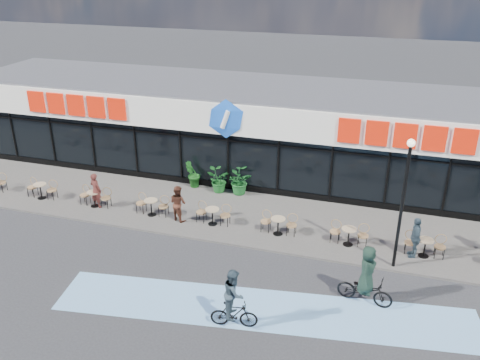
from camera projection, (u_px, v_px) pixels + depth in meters
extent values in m
plane|color=#28282B|center=(171.00, 266.00, 19.29)|extent=(120.00, 120.00, 0.00)
cube|color=#514D48|center=(212.00, 211.00, 23.20)|extent=(44.00, 5.00, 0.10)
cube|color=#72A7D8|center=(263.00, 309.00, 16.92)|extent=(14.17, 4.13, 0.01)
cube|color=black|center=(246.00, 142.00, 27.40)|extent=(30.00, 6.00, 3.00)
cube|color=silver|center=(245.00, 102.00, 26.34)|extent=(30.60, 6.30, 1.50)
cube|color=#47474C|center=(246.00, 87.00, 26.14)|extent=(30.60, 6.30, 0.10)
cube|color=navy|center=(228.00, 132.00, 24.11)|extent=(30.60, 0.08, 0.18)
cube|color=black|center=(228.00, 140.00, 24.28)|extent=(30.00, 0.06, 0.08)
cube|color=black|center=(228.00, 187.00, 25.30)|extent=(30.00, 0.10, 0.40)
cube|color=#BC1A07|center=(76.00, 105.00, 25.70)|extent=(5.63, 0.18, 1.10)
cube|color=#BC1A07|center=(405.00, 136.00, 21.44)|extent=(5.63, 0.18, 1.10)
ellipsoid|color=blue|center=(226.00, 119.00, 23.57)|extent=(1.90, 0.24, 1.90)
cylinder|color=black|center=(14.00, 138.00, 28.08)|extent=(0.10, 0.10, 3.00)
cylinder|color=black|center=(53.00, 142.00, 27.42)|extent=(0.10, 0.10, 3.00)
cylinder|color=black|center=(93.00, 147.00, 26.75)|extent=(0.10, 0.10, 3.00)
cylinder|color=black|center=(136.00, 152.00, 26.08)|extent=(0.10, 0.10, 3.00)
cylinder|color=black|center=(181.00, 157.00, 25.42)|extent=(0.10, 0.10, 3.00)
cylinder|color=black|center=(228.00, 163.00, 24.75)|extent=(0.10, 0.10, 3.00)
cylinder|color=black|center=(278.00, 168.00, 24.09)|extent=(0.10, 0.10, 3.00)
cylinder|color=black|center=(331.00, 175.00, 23.42)|extent=(0.10, 0.10, 3.00)
cylinder|color=black|center=(387.00, 181.00, 22.76)|extent=(0.10, 0.10, 3.00)
cylinder|color=black|center=(446.00, 188.00, 22.09)|extent=(0.10, 0.10, 3.00)
cylinder|color=black|center=(401.00, 209.00, 18.12)|extent=(0.12, 0.12, 4.81)
sphere|color=#FFF2CC|center=(411.00, 143.00, 17.09)|extent=(0.28, 0.28, 0.28)
cylinder|color=tan|center=(40.00, 184.00, 24.05)|extent=(0.60, 0.60, 0.04)
cylinder|color=black|center=(41.00, 191.00, 24.19)|extent=(0.06, 0.06, 0.70)
cylinder|color=black|center=(42.00, 198.00, 24.34)|extent=(0.40, 0.40, 0.02)
cylinder|color=tan|center=(93.00, 192.00, 23.28)|extent=(0.60, 0.60, 0.04)
cylinder|color=black|center=(94.00, 199.00, 23.42)|extent=(0.06, 0.06, 0.70)
cylinder|color=black|center=(95.00, 206.00, 23.57)|extent=(0.40, 0.40, 0.02)
cylinder|color=tan|center=(151.00, 200.00, 22.50)|extent=(0.60, 0.60, 0.04)
cylinder|color=black|center=(151.00, 207.00, 22.65)|extent=(0.06, 0.06, 0.70)
cylinder|color=black|center=(152.00, 215.00, 22.79)|extent=(0.40, 0.40, 0.02)
cylinder|color=tan|center=(212.00, 209.00, 21.73)|extent=(0.60, 0.60, 0.04)
cylinder|color=black|center=(212.00, 217.00, 21.87)|extent=(0.06, 0.06, 0.70)
cylinder|color=black|center=(213.00, 224.00, 22.02)|extent=(0.40, 0.40, 0.02)
cylinder|color=tan|center=(278.00, 219.00, 20.96)|extent=(0.60, 0.60, 0.04)
cylinder|color=black|center=(278.00, 226.00, 21.10)|extent=(0.06, 0.06, 0.70)
cylinder|color=black|center=(278.00, 234.00, 21.25)|extent=(0.40, 0.40, 0.02)
cylinder|color=tan|center=(349.00, 229.00, 20.19)|extent=(0.60, 0.60, 0.04)
cylinder|color=black|center=(349.00, 237.00, 20.33)|extent=(0.06, 0.06, 0.70)
cylinder|color=black|center=(348.00, 244.00, 20.48)|extent=(0.40, 0.40, 0.02)
cylinder|color=tan|center=(426.00, 240.00, 19.41)|extent=(0.60, 0.60, 0.04)
cylinder|color=black|center=(425.00, 248.00, 19.56)|extent=(0.06, 0.06, 0.70)
cylinder|color=black|center=(423.00, 256.00, 19.71)|extent=(0.40, 0.40, 0.02)
imported|color=#164D16|center=(193.00, 174.00, 25.21)|extent=(0.93, 0.97, 1.37)
imported|color=#195820|center=(218.00, 181.00, 24.75)|extent=(1.21, 1.09, 1.19)
imported|color=#195822|center=(238.00, 181.00, 24.56)|extent=(1.53, 1.48, 1.30)
imported|color=#4F201C|center=(96.00, 190.00, 23.20)|extent=(0.70, 0.56, 1.67)
imported|color=#4D281B|center=(178.00, 203.00, 22.06)|extent=(0.97, 0.88, 1.63)
imported|color=#30414B|center=(415.00, 237.00, 19.40)|extent=(0.55, 1.03, 1.66)
imported|color=black|center=(234.00, 314.00, 15.99)|extent=(1.57, 0.69, 0.91)
imported|color=#2F404A|center=(234.00, 293.00, 15.65)|extent=(0.76, 0.91, 1.66)
imported|color=black|center=(365.00, 290.00, 17.08)|extent=(1.96, 0.94, 0.99)
imported|color=black|center=(367.00, 270.00, 16.74)|extent=(0.67, 0.92, 1.72)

